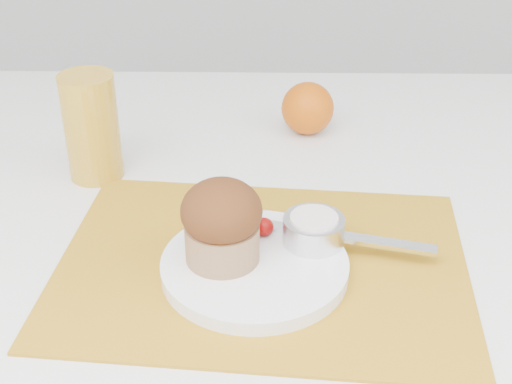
{
  "coord_description": "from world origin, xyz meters",
  "views": [
    {
      "loc": [
        -0.03,
        -0.67,
        1.19
      ],
      "look_at": [
        -0.04,
        -0.02,
        0.8
      ],
      "focal_mm": 50.0,
      "sensor_mm": 36.0,
      "label": 1
    }
  ],
  "objects_px": {
    "orange": "(308,108)",
    "juice_glass": "(92,127)",
    "muffin": "(222,222)",
    "plate": "(255,267)"
  },
  "relations": [
    {
      "from": "orange",
      "to": "juice_glass",
      "type": "relative_size",
      "value": 0.54
    },
    {
      "from": "juice_glass",
      "to": "muffin",
      "type": "bearing_deg",
      "value": -49.57
    },
    {
      "from": "juice_glass",
      "to": "muffin",
      "type": "distance_m",
      "value": 0.26
    },
    {
      "from": "juice_glass",
      "to": "orange",
      "type": "bearing_deg",
      "value": 25.25
    },
    {
      "from": "juice_glass",
      "to": "muffin",
      "type": "xyz_separation_m",
      "value": [
        0.17,
        -0.2,
        -0.0
      ]
    },
    {
      "from": "muffin",
      "to": "orange",
      "type": "bearing_deg",
      "value": 73.03
    },
    {
      "from": "plate",
      "to": "orange",
      "type": "height_order",
      "value": "orange"
    },
    {
      "from": "muffin",
      "to": "plate",
      "type": "bearing_deg",
      "value": -7.31
    },
    {
      "from": "orange",
      "to": "juice_glass",
      "type": "height_order",
      "value": "juice_glass"
    },
    {
      "from": "plate",
      "to": "juice_glass",
      "type": "bearing_deg",
      "value": 134.79
    }
  ]
}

